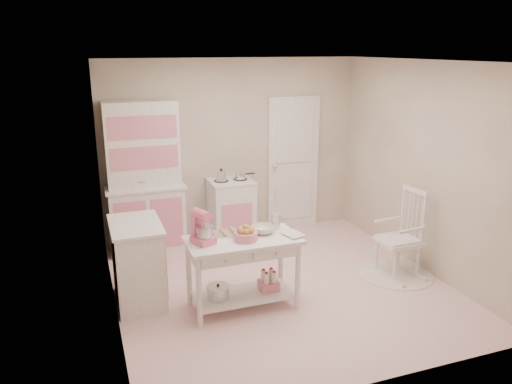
% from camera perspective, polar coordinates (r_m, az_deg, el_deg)
% --- Properties ---
extents(room_shell, '(3.84, 3.84, 2.62)m').
position_cam_1_polar(room_shell, '(5.50, 3.22, 4.74)').
color(room_shell, pink).
rests_on(room_shell, ground).
extents(door, '(0.82, 0.05, 2.04)m').
position_cam_1_polar(door, '(7.68, 4.28, 3.27)').
color(door, white).
rests_on(door, ground).
extents(hutch, '(1.06, 0.50, 2.08)m').
position_cam_1_polar(hutch, '(6.88, -12.63, 1.54)').
color(hutch, white).
rests_on(hutch, ground).
extents(stove, '(0.62, 0.57, 0.92)m').
position_cam_1_polar(stove, '(7.24, -2.84, -2.15)').
color(stove, white).
rests_on(stove, ground).
extents(base_cabinet, '(0.54, 0.84, 0.92)m').
position_cam_1_polar(base_cabinet, '(5.69, -13.36, -7.87)').
color(base_cabinet, white).
rests_on(base_cabinet, ground).
extents(lace_rug, '(0.92, 0.92, 0.01)m').
position_cam_1_polar(lace_rug, '(6.58, 15.64, -8.98)').
color(lace_rug, white).
rests_on(lace_rug, ground).
extents(rocking_chair, '(0.56, 0.77, 1.10)m').
position_cam_1_polar(rocking_chair, '(6.37, 16.02, -4.54)').
color(rocking_chair, white).
rests_on(rocking_chair, ground).
extents(work_table, '(1.20, 0.60, 0.80)m').
position_cam_1_polar(work_table, '(5.44, -1.51, -9.25)').
color(work_table, white).
rests_on(work_table, ground).
extents(stand_mixer, '(0.29, 0.33, 0.34)m').
position_cam_1_polar(stand_mixer, '(5.14, -6.09, -4.05)').
color(stand_mixer, '#E7618E').
rests_on(stand_mixer, work_table).
extents(cookie_tray, '(0.34, 0.24, 0.02)m').
position_cam_1_polar(cookie_tray, '(5.40, -3.66, -4.78)').
color(cookie_tray, silver).
rests_on(cookie_tray, work_table).
extents(bread_basket, '(0.25, 0.25, 0.09)m').
position_cam_1_polar(bread_basket, '(5.23, -1.17, -5.04)').
color(bread_basket, pink).
rests_on(bread_basket, work_table).
extents(mixing_bowl, '(0.26, 0.26, 0.08)m').
position_cam_1_polar(mixing_bowl, '(5.42, 0.81, -4.31)').
color(mixing_bowl, silver).
rests_on(mixing_bowl, work_table).
extents(metal_pitcher, '(0.10, 0.10, 0.17)m').
position_cam_1_polar(metal_pitcher, '(5.54, 2.27, -3.38)').
color(metal_pitcher, silver).
rests_on(metal_pitcher, work_table).
extents(recipe_book, '(0.24, 0.28, 0.02)m').
position_cam_1_polar(recipe_book, '(5.32, 3.48, -5.06)').
color(recipe_book, silver).
rests_on(recipe_book, work_table).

